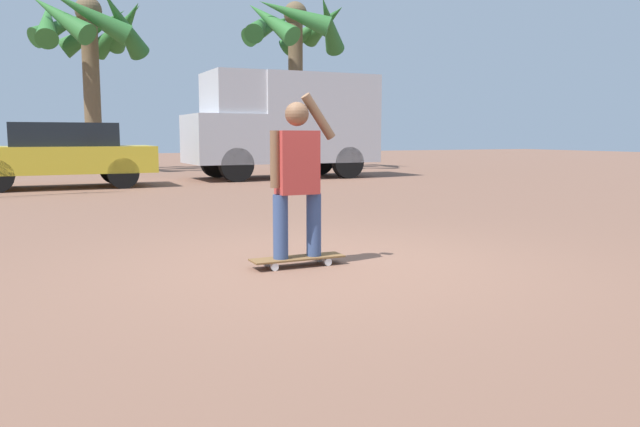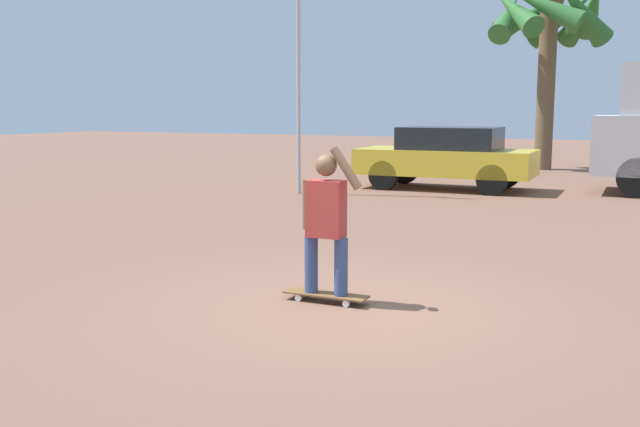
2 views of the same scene
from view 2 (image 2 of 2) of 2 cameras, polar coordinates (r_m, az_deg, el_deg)
ground_plane at (r=7.32m, az=2.23°, el=-7.42°), size 80.00×80.00×0.00m
skateboard at (r=7.46m, az=0.48°, el=-6.53°), size 0.90×0.24×0.09m
person_skateboarder at (r=7.29m, az=0.48°, el=-0.25°), size 0.65×0.22×1.53m
parked_car_yellow at (r=17.82m, az=10.11°, el=4.54°), size 4.25×1.85×1.53m
palm_tree_center_background at (r=24.44m, az=18.00°, el=14.50°), size 4.16×4.16×6.01m
flagpole at (r=16.60m, az=-1.43°, el=12.31°), size 1.05×0.12×5.32m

